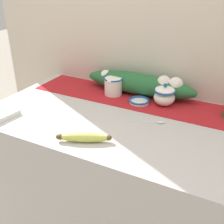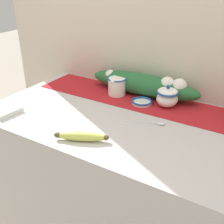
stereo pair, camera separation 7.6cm
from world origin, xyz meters
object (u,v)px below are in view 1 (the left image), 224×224
object	(u,v)px
sugar_bowl	(164,95)
small_dish	(139,101)
banana	(84,137)
spoon	(158,122)
napkin_stack	(1,113)
cream_pitcher	(113,85)

from	to	relation	value
sugar_bowl	small_dish	distance (m)	0.14
banana	spoon	distance (m)	0.37
small_dish	napkin_stack	size ratio (longest dim) A/B	0.82
sugar_bowl	banana	distance (m)	0.52
small_dish	cream_pitcher	bearing A→B (deg)	166.73
banana	spoon	size ratio (longest dim) A/B	1.17
cream_pitcher	napkin_stack	distance (m)	0.61
cream_pitcher	small_dish	size ratio (longest dim) A/B	1.12
small_dish	napkin_stack	world-z (taller)	same
cream_pitcher	spoon	distance (m)	0.39
small_dish	napkin_stack	distance (m)	0.70
sugar_bowl	spoon	distance (m)	0.21
cream_pitcher	napkin_stack	size ratio (longest dim) A/B	0.92
small_dish	spoon	world-z (taller)	small_dish
sugar_bowl	napkin_stack	xyz separation A→B (m)	(-0.67, -0.48, -0.04)
spoon	banana	bearing A→B (deg)	-149.08
small_dish	spoon	size ratio (longest dim) A/B	0.58
sugar_bowl	napkin_stack	distance (m)	0.82
cream_pitcher	sugar_bowl	world-z (taller)	sugar_bowl
banana	small_dish	bearing A→B (deg)	82.03
cream_pitcher	spoon	xyz separation A→B (m)	(0.33, -0.20, -0.05)
small_dish	napkin_stack	xyz separation A→B (m)	(-0.55, -0.44, -0.00)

